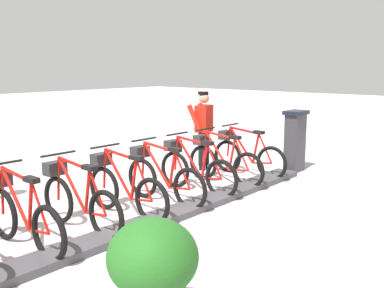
{
  "coord_description": "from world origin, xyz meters",
  "views": [
    {
      "loc": [
        -4.29,
        4.4,
        2.19
      ],
      "look_at": [
        0.5,
        -1.22,
        0.9
      ],
      "focal_mm": 41.87,
      "sensor_mm": 36.0,
      "label": 1
    }
  ],
  "objects": [
    {
      "name": "ground_plane",
      "position": [
        0.0,
        0.0,
        0.0
      ],
      "size": [
        60.0,
        60.0,
        0.0
      ],
      "primitive_type": "plane",
      "color": "silver"
    },
    {
      "name": "dock_rail_base",
      "position": [
        0.0,
        0.0,
        0.05
      ],
      "size": [
        0.44,
        7.26,
        0.1
      ],
      "primitive_type": "cube",
      "color": "#47474C",
      "rests_on": "ground"
    },
    {
      "name": "payment_kiosk",
      "position": [
        0.05,
        -4.0,
        0.67
      ],
      "size": [
        0.36,
        0.52,
        1.28
      ],
      "color": "#38383D",
      "rests_on": "ground"
    },
    {
      "name": "bike_docked_0",
      "position": [
        0.63,
        -3.03,
        0.43
      ],
      "size": [
        1.72,
        0.54,
        1.02
      ],
      "color": "black",
      "rests_on": "ground"
    },
    {
      "name": "bike_docked_1",
      "position": [
        0.63,
        -2.22,
        0.43
      ],
      "size": [
        1.72,
        0.54,
        1.02
      ],
      "color": "black",
      "rests_on": "ground"
    },
    {
      "name": "bike_docked_2",
      "position": [
        0.63,
        -1.42,
        0.43
      ],
      "size": [
        1.72,
        0.54,
        1.02
      ],
      "color": "black",
      "rests_on": "ground"
    },
    {
      "name": "bike_docked_3",
      "position": [
        0.63,
        -0.61,
        0.43
      ],
      "size": [
        1.72,
        0.54,
        1.02
      ],
      "color": "black",
      "rests_on": "ground"
    },
    {
      "name": "bike_docked_4",
      "position": [
        0.63,
        0.2,
        0.43
      ],
      "size": [
        1.72,
        0.54,
        1.02
      ],
      "color": "black",
      "rests_on": "ground"
    },
    {
      "name": "bike_docked_5",
      "position": [
        0.63,
        1.01,
        0.43
      ],
      "size": [
        1.72,
        0.54,
        1.02
      ],
      "color": "black",
      "rests_on": "ground"
    },
    {
      "name": "bike_docked_6",
      "position": [
        0.63,
        1.82,
        0.43
      ],
      "size": [
        1.72,
        0.54,
        1.02
      ],
      "color": "black",
      "rests_on": "ground"
    },
    {
      "name": "worker_near_rack",
      "position": [
        1.59,
        -2.87,
        0.91
      ],
      "size": [
        0.52,
        0.69,
        1.66
      ],
      "color": "white",
      "rests_on": "ground"
    },
    {
      "name": "planter_bush",
      "position": [
        -1.81,
        1.99,
        0.54
      ],
      "size": [
        0.76,
        0.76,
        0.97
      ],
      "color": "#59544C",
      "rests_on": "ground"
    }
  ]
}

